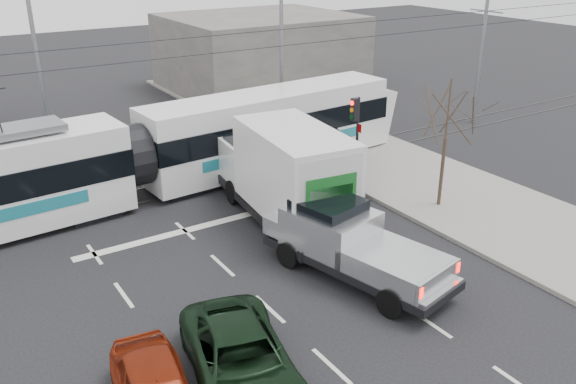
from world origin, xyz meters
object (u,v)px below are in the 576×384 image
street_lamp_far (32,55)px  tram (132,157)px  traffic_signal (356,121)px  bare_tree (448,115)px  navy_pickup (327,159)px  green_car (241,360)px  street_lamp_near (278,39)px  box_truck (287,176)px  silver_pickup (348,241)px

street_lamp_far → tram: 7.40m
traffic_signal → tram: (-8.68, 3.16, -0.89)m
bare_tree → traffic_signal: (-1.13, 4.00, -1.05)m
navy_pickup → green_car: size_ratio=1.02×
bare_tree → street_lamp_near: street_lamp_near is taller
street_lamp_near → tram: size_ratio=0.35×
box_truck → navy_pickup: bearing=41.9°
traffic_signal → street_lamp_far: size_ratio=0.40×
tram → street_lamp_near: bearing=20.4°
silver_pickup → box_truck: (0.40, 4.17, 0.73)m
silver_pickup → navy_pickup: silver_pickup is taller
tram → green_car: bearing=-102.0°
street_lamp_near → tram: 10.97m
box_truck → bare_tree: bearing=-13.4°
street_lamp_far → navy_pickup: (9.80, -8.71, -4.13)m
navy_pickup → green_car: 13.51m
street_lamp_near → street_lamp_far: same height
bare_tree → street_lamp_far: (-11.79, 13.50, 1.32)m
street_lamp_far → silver_pickup: bearing=-70.2°
navy_pickup → bare_tree: bearing=-46.2°
bare_tree → silver_pickup: (-6.17, -2.06, -2.65)m
street_lamp_near → traffic_signal: bearing=-96.4°
silver_pickup → traffic_signal: bearing=37.3°
traffic_signal → silver_pickup: size_ratio=0.54×
traffic_signal → navy_pickup: (-0.86, 0.79, -1.75)m
bare_tree → street_lamp_near: size_ratio=0.56×
traffic_signal → box_truck: box_truck is taller
street_lamp_far → tram: size_ratio=0.35×
traffic_signal → street_lamp_near: (0.84, 7.50, 2.37)m
tram → navy_pickup: bearing=-21.0°
tram → traffic_signal: bearing=-24.1°
street_lamp_near → navy_pickup: (-1.70, -6.71, -4.13)m
bare_tree → traffic_signal: 4.28m
traffic_signal → bare_tree: bearing=-74.2°
bare_tree → green_car: bearing=-157.2°
bare_tree → navy_pickup: 5.89m
traffic_signal → street_lamp_near: size_ratio=0.40×
green_car → silver_pickup: bearing=41.3°
traffic_signal → tram: bearing=160.0°
bare_tree → tram: (-9.81, 7.16, -1.94)m
box_truck → tram: bearing=135.4°
tram → box_truck: (4.04, -5.04, 0.02)m
silver_pickup → navy_pickup: size_ratio=1.32×
bare_tree → traffic_signal: bare_tree is taller
street_lamp_near → street_lamp_far: size_ratio=1.00×
traffic_signal → box_truck: bearing=-157.9°
bare_tree → street_lamp_near: (-0.29, 11.50, 1.32)m
bare_tree → silver_pickup: bearing=-161.6°
bare_tree → silver_pickup: size_ratio=0.75×
tram → navy_pickup: tram is taller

